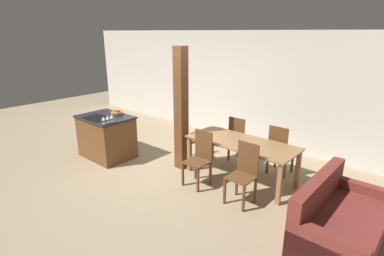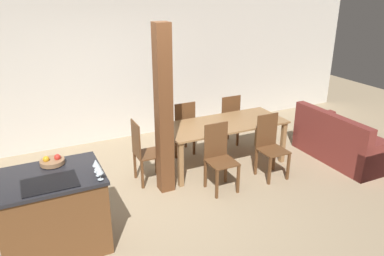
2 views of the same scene
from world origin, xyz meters
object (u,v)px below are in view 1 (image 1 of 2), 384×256
at_px(wine_glass_far, 112,117).
at_px(kitchen_island, 107,136).
at_px(dining_chair_far_left, 239,139).
at_px(dining_chair_far_right, 279,149).
at_px(dining_chair_near_left, 200,158).
at_px(wine_glass_middle, 108,117).
at_px(dining_chair_near_right, 244,172).
at_px(timber_post, 181,110).
at_px(wine_glass_near, 103,118).
at_px(couch, 339,224).
at_px(dining_table, 241,146).
at_px(fruit_bowl, 117,113).
at_px(dining_chair_head_end, 185,137).

bearing_deg(wine_glass_far, kitchen_island, 162.18).
relative_size(dining_chair_far_left, dining_chair_far_right, 1.00).
bearing_deg(wine_glass_far, dining_chair_near_left, 15.61).
distance_m(kitchen_island, wine_glass_middle, 0.80).
relative_size(dining_chair_near_right, timber_post, 0.41).
height_order(wine_glass_near, wine_glass_middle, same).
relative_size(kitchen_island, timber_post, 0.47).
height_order(dining_chair_near_left, couch, dining_chair_near_left).
bearing_deg(dining_table, kitchen_island, -160.24).
bearing_deg(couch, dining_chair_near_right, 87.98).
xyz_separation_m(wine_glass_near, couch, (4.27, 0.65, -0.76)).
bearing_deg(fruit_bowl, kitchen_island, -107.15).
relative_size(fruit_bowl, dining_chair_near_right, 0.28).
xyz_separation_m(dining_table, dining_chair_near_left, (-0.46, -0.65, -0.14)).
xyz_separation_m(wine_glass_middle, dining_chair_near_left, (1.86, 0.61, -0.53)).
height_order(wine_glass_middle, timber_post, timber_post).
relative_size(kitchen_island, dining_chair_far_right, 1.15).
bearing_deg(dining_chair_far_right, wine_glass_middle, 34.58).
distance_m(kitchen_island, dining_chair_head_end, 1.74).
bearing_deg(fruit_bowl, dining_chair_near_right, 1.80).
bearing_deg(dining_chair_head_end, couch, -102.03).
height_order(wine_glass_far, dining_chair_near_left, wine_glass_far).
distance_m(wine_glass_middle, dining_chair_far_right, 3.41).
xyz_separation_m(dining_chair_near_left, dining_chair_far_right, (0.91, 1.30, 0.00)).
distance_m(kitchen_island, wine_glass_near, 0.84).
xyz_separation_m(wine_glass_middle, timber_post, (1.13, 0.92, 0.16)).
xyz_separation_m(dining_table, couch, (1.95, -0.71, -0.36)).
bearing_deg(dining_chair_near_right, kitchen_island, -173.69).
relative_size(fruit_bowl, dining_chair_head_end, 0.28).
xyz_separation_m(kitchen_island, dining_chair_near_right, (3.27, 0.36, 0.05)).
distance_m(wine_glass_near, dining_chair_near_left, 2.06).
xyz_separation_m(dining_chair_near_left, couch, (2.41, -0.06, -0.22)).
bearing_deg(dining_chair_near_right, dining_chair_far_right, 90.00).
bearing_deg(fruit_bowl, dining_chair_far_left, 31.58).
bearing_deg(dining_chair_near_left, dining_chair_head_end, 145.32).
bearing_deg(dining_chair_head_end, fruit_bowl, 119.26).
bearing_deg(dining_chair_head_end, dining_chair_far_right, -70.68).
height_order(dining_chair_far_right, dining_chair_head_end, same).
xyz_separation_m(fruit_bowl, wine_glass_near, (0.41, -0.61, 0.08)).
relative_size(fruit_bowl, wine_glass_far, 1.83).
bearing_deg(dining_chair_head_end, dining_chair_near_left, -124.68).
distance_m(dining_chair_near_left, dining_chair_head_end, 1.14).
height_order(dining_chair_near_right, dining_chair_far_right, same).
distance_m(wine_glass_far, couch, 4.36).
relative_size(fruit_bowl, dining_table, 0.14).
height_order(kitchen_island, wine_glass_near, wine_glass_near).
distance_m(dining_chair_near_left, timber_post, 1.05).
bearing_deg(dining_table, fruit_bowl, -164.66).
distance_m(dining_chair_near_left, dining_chair_near_right, 0.91).
xyz_separation_m(wine_glass_near, dining_chair_near_left, (1.86, 0.71, -0.53)).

